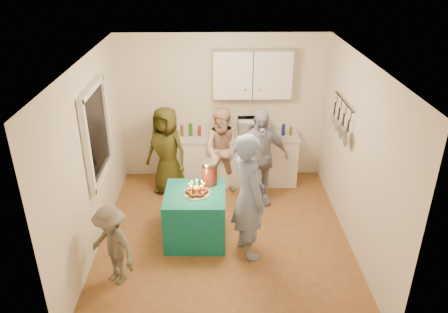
{
  "coord_description": "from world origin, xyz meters",
  "views": [
    {
      "loc": [
        -0.1,
        -5.27,
        3.88
      ],
      "look_at": [
        0.0,
        0.35,
        1.15
      ],
      "focal_mm": 35.0,
      "sensor_mm": 36.0,
      "label": 1
    }
  ],
  "objects_px": {
    "man_birthday": "(248,196)",
    "party_table": "(196,216)",
    "counter": "(234,160)",
    "woman_back_center": "(224,151)",
    "woman_back_left": "(167,151)",
    "woman_back_right": "(259,158)",
    "punch_jar": "(210,173)",
    "child_near_left": "(112,246)",
    "microwave": "(253,127)"
  },
  "relations": [
    {
      "from": "party_table",
      "to": "woman_back_right",
      "type": "bearing_deg",
      "value": 45.2
    },
    {
      "from": "party_table",
      "to": "punch_jar",
      "type": "height_order",
      "value": "punch_jar"
    },
    {
      "from": "woman_back_left",
      "to": "child_near_left",
      "type": "height_order",
      "value": "woman_back_left"
    },
    {
      "from": "woman_back_center",
      "to": "woman_back_right",
      "type": "relative_size",
      "value": 0.93
    },
    {
      "from": "woman_back_center",
      "to": "counter",
      "type": "bearing_deg",
      "value": 70.15
    },
    {
      "from": "woman_back_center",
      "to": "child_near_left",
      "type": "height_order",
      "value": "woman_back_center"
    },
    {
      "from": "counter",
      "to": "party_table",
      "type": "relative_size",
      "value": 2.59
    },
    {
      "from": "child_near_left",
      "to": "counter",
      "type": "bearing_deg",
      "value": 95.21
    },
    {
      "from": "microwave",
      "to": "man_birthday",
      "type": "height_order",
      "value": "man_birthday"
    },
    {
      "from": "party_table",
      "to": "woman_back_center",
      "type": "relative_size",
      "value": 0.56
    },
    {
      "from": "punch_jar",
      "to": "woman_back_center",
      "type": "relative_size",
      "value": 0.22
    },
    {
      "from": "man_birthday",
      "to": "counter",
      "type": "bearing_deg",
      "value": -19.22
    },
    {
      "from": "punch_jar",
      "to": "man_birthday",
      "type": "xyz_separation_m",
      "value": [
        0.52,
        -0.6,
        -0.03
      ]
    },
    {
      "from": "party_table",
      "to": "child_near_left",
      "type": "relative_size",
      "value": 0.77
    },
    {
      "from": "man_birthday",
      "to": "woman_back_left",
      "type": "relative_size",
      "value": 1.17
    },
    {
      "from": "party_table",
      "to": "woman_back_center",
      "type": "bearing_deg",
      "value": 72.48
    },
    {
      "from": "party_table",
      "to": "woman_back_left",
      "type": "distance_m",
      "value": 1.52
    },
    {
      "from": "man_birthday",
      "to": "child_near_left",
      "type": "height_order",
      "value": "man_birthday"
    },
    {
      "from": "microwave",
      "to": "woman_back_left",
      "type": "bearing_deg",
      "value": -170.4
    },
    {
      "from": "woman_back_left",
      "to": "woman_back_center",
      "type": "bearing_deg",
      "value": 27.66
    },
    {
      "from": "man_birthday",
      "to": "party_table",
      "type": "bearing_deg",
      "value": 43.34
    },
    {
      "from": "woman_back_center",
      "to": "woman_back_right",
      "type": "distance_m",
      "value": 0.67
    },
    {
      "from": "woman_back_center",
      "to": "child_near_left",
      "type": "distance_m",
      "value": 2.68
    },
    {
      "from": "counter",
      "to": "woman_back_center",
      "type": "xyz_separation_m",
      "value": [
        -0.18,
        -0.34,
        0.33
      ]
    },
    {
      "from": "counter",
      "to": "child_near_left",
      "type": "height_order",
      "value": "child_near_left"
    },
    {
      "from": "counter",
      "to": "child_near_left",
      "type": "xyz_separation_m",
      "value": [
        -1.6,
        -2.6,
        0.12
      ]
    },
    {
      "from": "counter",
      "to": "woman_back_center",
      "type": "relative_size",
      "value": 1.45
    },
    {
      "from": "counter",
      "to": "punch_jar",
      "type": "height_order",
      "value": "punch_jar"
    },
    {
      "from": "woman_back_left",
      "to": "woman_back_center",
      "type": "distance_m",
      "value": 0.96
    },
    {
      "from": "counter",
      "to": "punch_jar",
      "type": "bearing_deg",
      "value": -105.77
    },
    {
      "from": "man_birthday",
      "to": "microwave",
      "type": "bearing_deg",
      "value": -28.49
    },
    {
      "from": "child_near_left",
      "to": "party_table",
      "type": "bearing_deg",
      "value": 78.87
    },
    {
      "from": "counter",
      "to": "man_birthday",
      "type": "bearing_deg",
      "value": -86.91
    },
    {
      "from": "microwave",
      "to": "woman_back_center",
      "type": "relative_size",
      "value": 0.34
    },
    {
      "from": "child_near_left",
      "to": "man_birthday",
      "type": "bearing_deg",
      "value": 54.93
    },
    {
      "from": "party_table",
      "to": "woman_back_left",
      "type": "xyz_separation_m",
      "value": [
        -0.52,
        1.38,
        0.39
      ]
    },
    {
      "from": "party_table",
      "to": "punch_jar",
      "type": "xyz_separation_m",
      "value": [
        0.21,
        0.27,
        0.55
      ]
    },
    {
      "from": "child_near_left",
      "to": "punch_jar",
      "type": "bearing_deg",
      "value": 80.92
    },
    {
      "from": "punch_jar",
      "to": "woman_back_center",
      "type": "height_order",
      "value": "woman_back_center"
    },
    {
      "from": "party_table",
      "to": "woman_back_center",
      "type": "xyz_separation_m",
      "value": [
        0.43,
        1.37,
        0.38
      ]
    },
    {
      "from": "punch_jar",
      "to": "child_near_left",
      "type": "relative_size",
      "value": 0.31
    },
    {
      "from": "microwave",
      "to": "party_table",
      "type": "relative_size",
      "value": 0.61
    },
    {
      "from": "woman_back_left",
      "to": "woman_back_right",
      "type": "xyz_separation_m",
      "value": [
        1.51,
        -0.39,
        0.05
      ]
    },
    {
      "from": "punch_jar",
      "to": "counter",
      "type": "bearing_deg",
      "value": 74.23
    },
    {
      "from": "counter",
      "to": "woman_back_center",
      "type": "distance_m",
      "value": 0.51
    },
    {
      "from": "woman_back_right",
      "to": "woman_back_center",
      "type": "bearing_deg",
      "value": 137.39
    },
    {
      "from": "counter",
      "to": "child_near_left",
      "type": "relative_size",
      "value": 2.0
    },
    {
      "from": "woman_back_center",
      "to": "woman_back_right",
      "type": "bearing_deg",
      "value": -26.56
    },
    {
      "from": "punch_jar",
      "to": "woman_back_left",
      "type": "bearing_deg",
      "value": 123.37
    },
    {
      "from": "woman_back_center",
      "to": "child_near_left",
      "type": "relative_size",
      "value": 1.38
    }
  ]
}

